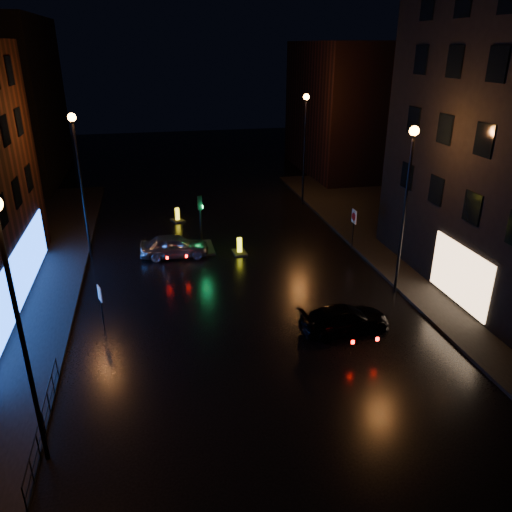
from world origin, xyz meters
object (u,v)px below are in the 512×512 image
object	(u,v)px
silver_hatchback	(174,246)
road_sign_left	(100,297)
traffic_signal	(202,241)
road_sign_right	(354,220)
dark_sedan	(345,319)
bollard_near	(240,250)
bollard_far	(178,218)

from	to	relation	value
silver_hatchback	road_sign_left	world-z (taller)	road_sign_left
traffic_signal	road_sign_left	size ratio (longest dim) A/B	1.65
traffic_signal	road_sign_right	world-z (taller)	traffic_signal
dark_sedan	bollard_near	bearing A→B (deg)	11.95
silver_hatchback	bollard_near	size ratio (longest dim) A/B	3.42
dark_sedan	bollard_far	xyz separation A→B (m)	(-6.15, 16.64, -0.38)
traffic_signal	silver_hatchback	size ratio (longest dim) A/B	0.85
road_sign_left	silver_hatchback	bearing A→B (deg)	44.87
traffic_signal	road_sign_right	size ratio (longest dim) A/B	1.35
bollard_near	bollard_far	world-z (taller)	bollard_near
traffic_signal	road_sign_left	distance (m)	10.08
traffic_signal	bollard_far	size ratio (longest dim) A/B	2.67
dark_sedan	road_sign_left	distance (m)	10.76
silver_hatchback	road_sign_right	bearing A→B (deg)	-93.17
bollard_far	traffic_signal	bearing A→B (deg)	-100.97
traffic_signal	bollard_far	xyz separation A→B (m)	(-1.09, 5.68, -0.29)
silver_hatchback	bollard_far	bearing A→B (deg)	-2.56
dark_sedan	bollard_near	distance (m)	10.18
bollard_near	road_sign_left	world-z (taller)	road_sign_left
traffic_signal	silver_hatchback	distance (m)	1.93
traffic_signal	bollard_far	world-z (taller)	traffic_signal
bollard_near	silver_hatchback	bearing A→B (deg)	172.35
silver_hatchback	dark_sedan	bearing A→B (deg)	-143.19
silver_hatchback	road_sign_left	size ratio (longest dim) A/B	1.93
bollard_far	road_sign_right	xyz separation A→B (m)	(10.18, -7.70, 1.70)
dark_sedan	bollard_near	size ratio (longest dim) A/B	3.44
silver_hatchback	road_sign_right	xyz separation A→B (m)	(10.81, -1.15, 1.22)
silver_hatchback	dark_sedan	world-z (taller)	silver_hatchback
dark_sedan	bollard_far	distance (m)	17.74
silver_hatchback	bollard_near	world-z (taller)	silver_hatchback
bollard_far	road_sign_left	world-z (taller)	road_sign_left
dark_sedan	silver_hatchback	bearing A→B (deg)	29.32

